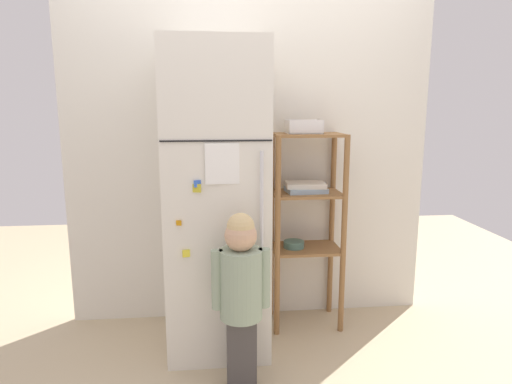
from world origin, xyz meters
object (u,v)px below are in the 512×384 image
object	(u,v)px
child_standing	(241,283)
fruit_bin	(305,128)
refrigerator	(217,199)
pantry_shelf_unit	(306,209)

from	to	relation	value
child_standing	fruit_bin	xyz separation A→B (m)	(0.45, 0.64, 0.76)
refrigerator	child_standing	world-z (taller)	refrigerator
pantry_shelf_unit	fruit_bin	distance (m)	0.53
pantry_shelf_unit	refrigerator	bearing A→B (deg)	-163.71
refrigerator	pantry_shelf_unit	bearing A→B (deg)	16.29
child_standing	fruit_bin	world-z (taller)	fruit_bin
refrigerator	fruit_bin	xyz separation A→B (m)	(0.56, 0.17, 0.42)
refrigerator	pantry_shelf_unit	xyz separation A→B (m)	(0.58, 0.17, -0.11)
refrigerator	child_standing	size ratio (longest dim) A/B	1.94
pantry_shelf_unit	fruit_bin	world-z (taller)	fruit_bin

